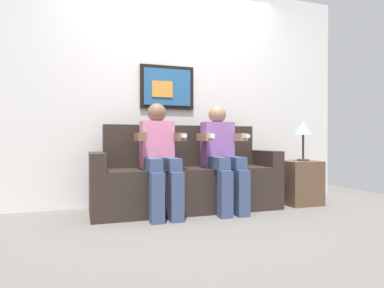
{
  "coord_description": "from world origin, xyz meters",
  "views": [
    {
      "loc": [
        -1.07,
        -3.0,
        0.74
      ],
      "look_at": [
        0.0,
        0.15,
        0.7
      ],
      "focal_mm": 31.0,
      "sensor_mm": 36.0,
      "label": 1
    }
  ],
  "objects_px": {
    "couch": "(187,180)",
    "person_on_right": "(222,153)",
    "table_lamp": "(303,130)",
    "side_table_right": "(299,182)",
    "person_on_left": "(160,154)"
  },
  "relations": [
    {
      "from": "couch",
      "to": "person_on_right",
      "type": "distance_m",
      "value": 0.47
    },
    {
      "from": "couch",
      "to": "person_on_right",
      "type": "relative_size",
      "value": 1.77
    },
    {
      "from": "couch",
      "to": "person_on_right",
      "type": "bearing_deg",
      "value": -26.83
    },
    {
      "from": "person_on_right",
      "to": "side_table_right",
      "type": "bearing_deg",
      "value": 3.51
    },
    {
      "from": "table_lamp",
      "to": "person_on_left",
      "type": "bearing_deg",
      "value": -178.42
    },
    {
      "from": "person_on_right",
      "to": "table_lamp",
      "type": "height_order",
      "value": "person_on_right"
    },
    {
      "from": "couch",
      "to": "table_lamp",
      "type": "relative_size",
      "value": 4.28
    },
    {
      "from": "person_on_left",
      "to": "person_on_right",
      "type": "bearing_deg",
      "value": -0.04
    },
    {
      "from": "side_table_right",
      "to": "couch",
      "type": "bearing_deg",
      "value": 175.45
    },
    {
      "from": "couch",
      "to": "table_lamp",
      "type": "height_order",
      "value": "table_lamp"
    },
    {
      "from": "person_on_right",
      "to": "side_table_right",
      "type": "height_order",
      "value": "person_on_right"
    },
    {
      "from": "couch",
      "to": "side_table_right",
      "type": "distance_m",
      "value": 1.34
    },
    {
      "from": "couch",
      "to": "person_on_left",
      "type": "height_order",
      "value": "person_on_left"
    },
    {
      "from": "person_on_right",
      "to": "person_on_left",
      "type": "bearing_deg",
      "value": 179.96
    },
    {
      "from": "couch",
      "to": "person_on_right",
      "type": "xyz_separation_m",
      "value": [
        0.33,
        -0.17,
        0.29
      ]
    }
  ]
}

